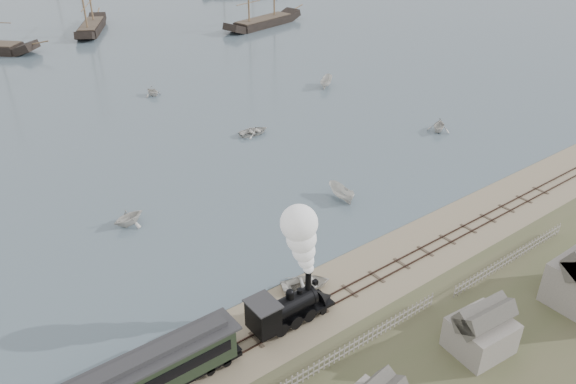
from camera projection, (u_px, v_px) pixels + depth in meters
ground at (342, 274)px, 46.74m from camera, size 600.00×600.00×0.00m
rail_track at (359, 286)px, 45.33m from camera, size 120.00×1.80×0.16m
picket_fence_west at (339, 360)px, 38.50m from camera, size 19.00×0.10×1.20m
picket_fence_east at (510, 263)px, 48.02m from camera, size 15.00×0.10×1.20m
shed_mid at (477, 349)px, 39.45m from camera, size 4.00×3.50×3.60m
locomotive at (301, 273)px, 40.09m from camera, size 7.36×2.75×9.17m
passenger_coach at (146, 374)px, 34.91m from camera, size 12.75×2.46×3.10m
beached_dinghy at (306, 284)px, 44.97m from camera, size 4.21×4.82×0.83m
rowboat_1 at (128, 217)px, 52.75m from camera, size 3.37×3.70×1.68m
rowboat_2 at (341, 193)px, 56.95m from camera, size 3.68×1.51×1.40m
rowboat_3 at (254, 131)px, 71.09m from camera, size 3.13×4.17×0.82m
rowboat_4 at (439, 125)px, 71.67m from camera, size 4.14×4.28×1.73m
rowboat_5 at (326, 82)px, 86.58m from camera, size 3.55×4.09×1.53m
rowboat_7 at (152, 91)px, 83.13m from camera, size 3.13×2.80×1.48m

